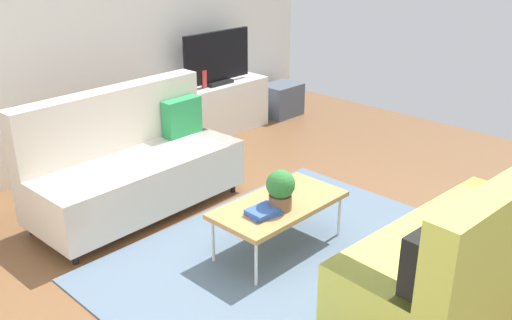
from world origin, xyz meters
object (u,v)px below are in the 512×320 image
(tv_console, at_px, (217,109))
(table_book_0, at_px, (263,213))
(storage_trunk, at_px, (281,100))
(coffee_table, at_px, (279,205))
(couch_beige, at_px, (133,165))
(bottle_0, at_px, (204,79))
(potted_plant, at_px, (281,189))
(couch_green, at_px, (469,253))
(vase_1, at_px, (189,82))
(vase_0, at_px, (177,86))
(tv, at_px, (217,59))

(tv_console, height_order, table_book_0, tv_console)
(tv_console, bearing_deg, storage_trunk, -5.19)
(coffee_table, distance_m, table_book_0, 0.24)
(couch_beige, xyz_separation_m, bottle_0, (1.70, 0.96, 0.30))
(tv_console, relative_size, potted_plant, 4.38)
(couch_beige, height_order, storage_trunk, couch_beige)
(couch_green, distance_m, vase_1, 4.00)
(coffee_table, distance_m, vase_0, 2.67)
(tv, distance_m, table_book_0, 3.07)
(table_book_0, xyz_separation_m, vase_1, (1.39, 2.52, 0.29))
(coffee_table, bearing_deg, storage_trunk, 41.24)
(coffee_table, height_order, bottle_0, bottle_0)
(vase_0, xyz_separation_m, bottle_0, (0.35, -0.09, 0.03))
(couch_green, distance_m, vase_0, 3.96)
(vase_1, height_order, bottle_0, bottle_0)
(couch_green, height_order, tv_console, couch_green)
(tv_console, relative_size, bottle_0, 6.62)
(coffee_table, relative_size, vase_1, 6.79)
(tv, distance_m, vase_0, 0.63)
(couch_green, xyz_separation_m, coffee_table, (-0.28, 1.42, -0.05))
(table_book_0, bearing_deg, vase_1, 61.13)
(tv, bearing_deg, vase_0, 173.12)
(couch_beige, distance_m, tv_console, 2.18)
(vase_0, bearing_deg, coffee_table, -111.35)
(couch_beige, relative_size, coffee_table, 1.75)
(coffee_table, height_order, vase_0, vase_0)
(couch_beige, bearing_deg, vase_1, -147.44)
(couch_green, xyz_separation_m, tv, (1.27, 3.82, 0.51))
(couch_green, bearing_deg, tv, 74.94)
(storage_trunk, bearing_deg, vase_0, 174.90)
(storage_trunk, bearing_deg, bottle_0, 177.43)
(couch_beige, bearing_deg, storage_trunk, -165.13)
(potted_plant, distance_m, bottle_0, 2.82)
(couch_beige, relative_size, vase_1, 11.88)
(couch_beige, distance_m, vase_1, 1.89)
(coffee_table, xyz_separation_m, tv, (1.54, 2.40, 0.56))
(potted_plant, distance_m, vase_1, 2.83)
(couch_beige, bearing_deg, potted_plant, 100.17)
(vase_1, xyz_separation_m, bottle_0, (0.16, -0.09, 0.02))
(coffee_table, xyz_separation_m, bottle_0, (1.31, 2.38, 0.35))
(tv_console, height_order, bottle_0, bottle_0)
(storage_trunk, relative_size, vase_1, 3.21)
(tv, relative_size, potted_plant, 3.13)
(couch_green, relative_size, coffee_table, 1.77)
(vase_0, distance_m, bottle_0, 0.36)
(couch_green, relative_size, storage_trunk, 3.74)
(tv, bearing_deg, couch_beige, -153.17)
(table_book_0, bearing_deg, couch_green, -69.53)
(table_book_0, bearing_deg, vase_0, 64.55)
(vase_1, distance_m, bottle_0, 0.18)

